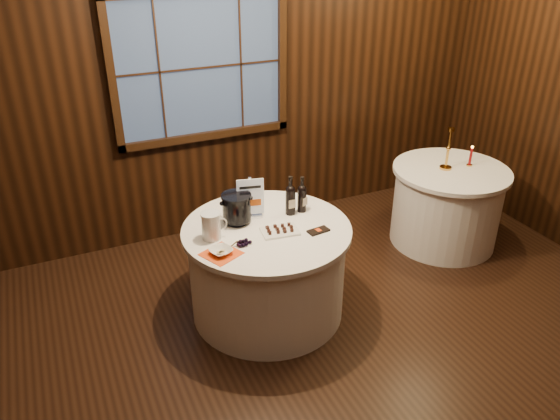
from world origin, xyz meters
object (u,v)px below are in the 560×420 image
sign_stand (251,204)px  port_bottle_right (302,196)px  glass_pitcher (211,226)px  main_table (267,270)px  chocolate_plate (280,230)px  red_candle (470,158)px  side_table (446,205)px  cracker_bowl (221,251)px  brass_candlestick (448,154)px  ice_bucket (237,208)px  grape_bunch (244,243)px  port_bottle_left (290,198)px  chocolate_box (318,231)px

sign_stand → port_bottle_right: 0.41m
glass_pitcher → main_table: bearing=3.6°
chocolate_plate → red_candle: size_ratio=1.47×
main_table → side_table: bearing=8.5°
main_table → cracker_bowl: bearing=-154.0°
sign_stand → brass_candlestick: brass_candlestick is taller
chocolate_plate → cracker_bowl: (-0.49, -0.11, 0.01)m
sign_stand → red_candle: sign_stand is taller
main_table → chocolate_plate: bearing=-59.1°
side_table → ice_bucket: 2.24m
ice_bucket → cracker_bowl: (-0.26, -0.38, -0.10)m
side_table → grape_bunch: bearing=-168.3°
main_table → grape_bunch: grape_bunch is taller
glass_pitcher → ice_bucket: bearing=36.8°
chocolate_plate → port_bottle_left: bearing=50.0°
ice_bucket → red_candle: 2.37m
ice_bucket → chocolate_box: (0.50, -0.38, -0.12)m
main_table → port_bottle_right: 0.64m
chocolate_plate → cracker_bowl: 0.51m
port_bottle_left → glass_pitcher: (-0.68, -0.11, -0.03)m
side_table → grape_bunch: size_ratio=6.10×
side_table → brass_candlestick: brass_candlestick is taller
main_table → port_bottle_right: bearing=19.8°
side_table → glass_pitcher: 2.49m
side_table → port_bottle_right: 1.73m
chocolate_box → glass_pitcher: 0.79m
cracker_bowl → brass_candlestick: (2.38, 0.54, 0.12)m
side_table → sign_stand: (-2.04, -0.10, 0.50)m
port_bottle_right → red_candle: port_bottle_right is taller
sign_stand → port_bottle_left: 0.31m
grape_bunch → red_candle: 2.49m
side_table → port_bottle_right: bearing=-174.0°
chocolate_box → cracker_bowl: (-0.76, 0.00, 0.02)m
chocolate_plate → chocolate_box: 0.28m
grape_bunch → glass_pitcher: bearing=133.8°
chocolate_plate → brass_candlestick: brass_candlestick is taller
main_table → sign_stand: 0.54m
grape_bunch → glass_pitcher: glass_pitcher is taller
red_candle → sign_stand: bearing=-177.8°
grape_bunch → brass_candlestick: 2.25m
red_candle → chocolate_plate: bearing=-169.4°
grape_bunch → port_bottle_left: bearing=30.0°
brass_candlestick → cracker_bowl: bearing=-167.2°
ice_bucket → brass_candlestick: (2.12, 0.16, 0.02)m
side_table → glass_pitcher: size_ratio=5.20×
cracker_bowl → red_candle: size_ratio=0.76×
side_table → ice_bucket: bearing=-176.5°
ice_bucket → grape_bunch: size_ratio=1.32×
side_table → ice_bucket: size_ratio=4.62×
chocolate_box → red_candle: (1.87, 0.51, 0.07)m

